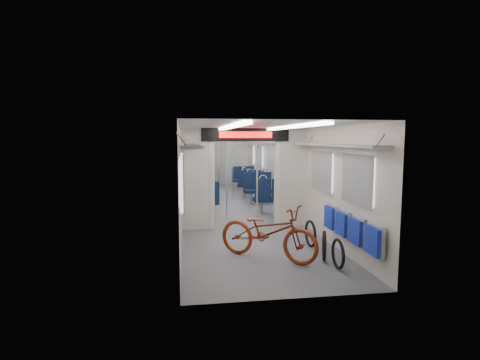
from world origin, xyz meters
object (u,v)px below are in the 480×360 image
(seat_bay_near_right, at_px, (264,190))
(seat_bay_far_left, at_px, (197,180))
(stanchion_near_right, at_px, (257,176))
(stanchion_far_left, at_px, (219,167))
(seat_bay_near_left, at_px, (201,193))
(bike_hoop_c, at_px, (310,235))
(flip_bench, at_px, (350,228))
(seat_bay_far_right, at_px, (247,179))
(bicycle, at_px, (268,232))
(stanchion_far_right, at_px, (233,166))
(stanchion_near_left, at_px, (227,175))
(bike_hoop_b, at_px, (324,247))
(bike_hoop_a, at_px, (338,255))

(seat_bay_near_right, distance_m, seat_bay_far_left, 3.45)
(stanchion_near_right, distance_m, stanchion_far_left, 3.30)
(seat_bay_near_left, distance_m, seat_bay_near_right, 1.89)
(bike_hoop_c, bearing_deg, seat_bay_near_right, 90.62)
(flip_bench, xyz_separation_m, stanchion_far_left, (-1.61, 6.41, 0.57))
(flip_bench, bearing_deg, seat_bay_far_left, 106.23)
(flip_bench, distance_m, seat_bay_near_right, 4.98)
(seat_bay_far_right, bearing_deg, flip_bench, -87.03)
(stanchion_near_right, xyz_separation_m, stanchion_far_left, (-0.64, 3.24, 0.00))
(seat_bay_far_right, bearing_deg, seat_bay_far_left, -173.89)
(bicycle, xyz_separation_m, seat_bay_far_left, (-0.95, 7.55, 0.06))
(bike_hoop_c, distance_m, stanchion_far_right, 6.00)
(stanchion_near_left, bearing_deg, bike_hoop_c, -63.86)
(stanchion_far_right, bearing_deg, seat_bay_near_left, -119.89)
(flip_bench, bearing_deg, seat_bay_far_right, 92.97)
(seat_bay_far_right, bearing_deg, seat_bay_near_left, -119.24)
(bike_hoop_b, distance_m, seat_bay_far_right, 7.97)
(bike_hoop_c, xyz_separation_m, stanchion_far_left, (-1.24, 5.52, 0.91))
(stanchion_near_left, bearing_deg, seat_bay_near_left, 117.45)
(flip_bench, height_order, stanchion_near_right, stanchion_near_right)
(bike_hoop_a, distance_m, seat_bay_far_left, 8.43)
(stanchion_far_right, bearing_deg, stanchion_near_right, -87.76)
(bike_hoop_b, distance_m, stanchion_near_left, 3.79)
(stanchion_near_left, distance_m, stanchion_near_right, 0.80)
(seat_bay_near_left, distance_m, stanchion_near_right, 2.13)
(flip_bench, height_order, stanchion_near_left, stanchion_near_left)
(stanchion_near_right, bearing_deg, seat_bay_near_left, 130.37)
(bicycle, height_order, flip_bench, bicycle)
(bike_hoop_b, bearing_deg, seat_bay_far_left, 103.63)
(bicycle, bearing_deg, stanchion_near_left, 44.23)
(bike_hoop_c, xyz_separation_m, stanchion_near_right, (-0.59, 2.28, 0.91))
(seat_bay_near_left, xyz_separation_m, stanchion_far_left, (0.68, 1.69, 0.62))
(stanchion_far_left, bearing_deg, seat_bay_near_left, -111.81)
(bike_hoop_b, distance_m, seat_bay_near_right, 4.87)
(bike_hoop_c, bearing_deg, seat_bay_near_left, 116.54)
(flip_bench, relative_size, seat_bay_near_right, 0.99)
(bike_hoop_b, xyz_separation_m, seat_bay_far_right, (-0.01, 7.96, 0.29))
(bike_hoop_a, height_order, seat_bay_near_left, seat_bay_near_left)
(bicycle, height_order, bike_hoop_c, bicycle)
(flip_bench, bearing_deg, stanchion_far_left, 104.13)
(stanchion_near_right, bearing_deg, stanchion_near_left, 151.95)
(flip_bench, distance_m, stanchion_far_right, 6.88)
(flip_bench, height_order, bike_hoop_a, flip_bench)
(seat_bay_near_left, xyz_separation_m, stanchion_far_right, (1.18, 2.05, 0.62))
(stanchion_near_right, bearing_deg, bike_hoop_b, -79.59)
(bike_hoop_b, relative_size, stanchion_far_left, 0.22)
(seat_bay_far_left, bearing_deg, seat_bay_near_right, -57.21)
(bicycle, bearing_deg, bike_hoop_a, -84.80)
(seat_bay_near_left, bearing_deg, bicycle, -77.82)
(seat_bay_far_left, xyz_separation_m, stanchion_far_left, (0.68, -1.45, 0.61))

